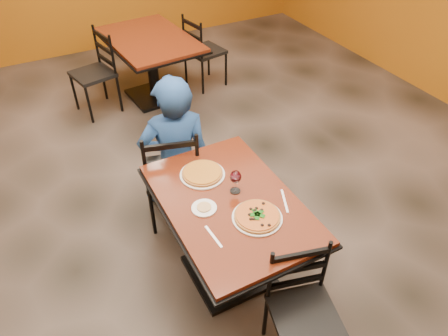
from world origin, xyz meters
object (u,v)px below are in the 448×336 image
side_plate (204,208)px  diner (175,143)px  table_main (229,221)px  wine_glass (235,181)px  plate_main (257,218)px  table_second (151,54)px  pizza_far (202,173)px  chair_main_far (171,172)px  chair_second_left (93,74)px  plate_far (202,175)px  pizza_main (257,216)px  chair_second_right (205,51)px  chair_main_near (305,317)px

side_plate → diner: bearing=79.6°
table_main → wine_glass: 0.30m
table_main → plate_main: size_ratio=3.97×
side_plate → plate_main: bearing=-41.9°
table_second → pizza_far: size_ratio=4.94×
chair_main_far → plate_main: chair_main_far is taller
table_main → chair_second_left: chair_second_left is taller
plate_far → pizza_far: (0.00, 0.00, 0.02)m
chair_main_far → chair_second_left: chair_main_far is taller
side_plate → wine_glass: bearing=11.6°
plate_main → pizza_main: size_ratio=1.09×
plate_main → pizza_far: 0.54m
pizza_far → table_main: bearing=-81.4°
pizza_far → wine_glass: (0.12, -0.25, 0.07)m
chair_second_right → diner: (-1.15, -1.82, 0.16)m
chair_main_far → table_second: bearing=-89.8°
diner → plate_main: (0.08, -1.14, 0.15)m
chair_second_left → plate_far: size_ratio=2.96×
chair_main_near → pizza_far: bearing=112.0°
chair_main_near → side_plate: bearing=124.1°
chair_second_right → side_plate: 3.05m
pizza_far → wine_glass: wine_glass is taller
side_plate → chair_main_near: bearing=-70.1°
pizza_far → wine_glass: 0.28m
chair_second_right → wine_glass: (-1.06, -2.69, 0.39)m
chair_second_right → pizza_far: bearing=143.2°
table_second → side_plate: (-0.62, -2.74, 0.19)m
chair_second_right → side_plate: chair_second_right is taller
chair_main_far → side_plate: bearing=101.3°
table_main → table_second: bearing=80.8°
chair_main_far → pizza_far: bearing=114.4°
table_main → side_plate: (-0.18, 0.01, 0.20)m
chair_main_near → chair_second_right: (1.04, 3.49, 0.03)m
plate_far → side_plate: same height
wine_glass → plate_far: bearing=116.3°
diner → pizza_far: size_ratio=4.31×
diner → side_plate: (-0.17, -0.92, 0.15)m
chair_second_right → pizza_main: size_ratio=3.14×
chair_main_near → chair_second_right: size_ratio=0.93×
diner → plate_far: size_ratio=3.89×
chair_second_right → plate_main: (-1.06, -2.96, 0.31)m
chair_main_far → pizza_main: (0.19, -0.98, 0.31)m
pizza_far → side_plate: size_ratio=1.75×
plate_far → side_plate: size_ratio=1.94×
chair_main_near → plate_far: bearing=112.0°
chair_second_left → plate_main: bearing=-6.3°
chair_main_near → wine_glass: wine_glass is taller
table_main → plate_far: plate_far is taller
chair_main_far → chair_second_right: bearing=-106.4°
chair_second_left → pizza_far: chair_second_left is taller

